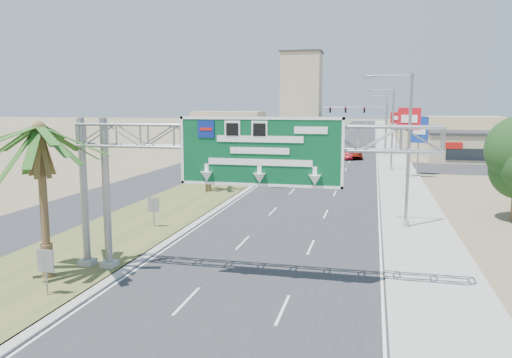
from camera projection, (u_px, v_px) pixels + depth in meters
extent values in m
cube|color=#28282B|center=(351.00, 139.00, 119.24)|extent=(12.00, 300.00, 0.02)
cube|color=#9E9B93|center=(387.00, 140.00, 117.31)|extent=(4.00, 300.00, 0.10)
cube|color=#445726|center=(309.00, 138.00, 121.50)|extent=(7.00, 300.00, 0.12)
cube|color=#28282B|center=(281.00, 138.00, 123.09)|extent=(8.00, 300.00, 0.02)
cylinder|color=gray|center=(106.00, 195.00, 24.03)|extent=(0.36, 0.36, 7.40)
cylinder|color=gray|center=(84.00, 194.00, 24.30)|extent=(0.36, 0.36, 7.40)
cube|color=#9E9B93|center=(110.00, 265.00, 24.54)|extent=(0.70, 0.70, 0.40)
cube|color=#9E9B93|center=(88.00, 263.00, 24.81)|extent=(0.70, 0.70, 0.40)
cube|color=#084D27|center=(260.00, 152.00, 21.49)|extent=(7.20, 0.12, 3.00)
cube|color=navy|center=(206.00, 129.00, 21.82)|extent=(0.75, 0.03, 0.75)
cone|color=white|center=(259.00, 178.00, 21.58)|extent=(0.56, 0.56, 0.45)
cylinder|color=brown|center=(44.00, 205.00, 22.59)|extent=(0.36, 0.36, 7.00)
cylinder|color=brown|center=(47.00, 262.00, 22.97)|extent=(0.54, 0.54, 1.68)
cylinder|color=brown|center=(208.00, 166.00, 45.91)|extent=(0.36, 0.36, 5.00)
cylinder|color=brown|center=(208.00, 186.00, 46.19)|extent=(0.54, 0.54, 1.20)
cylinder|color=brown|center=(250.00, 147.00, 61.26)|extent=(0.36, 0.36, 5.80)
cylinder|color=brown|center=(250.00, 165.00, 61.59)|extent=(0.54, 0.54, 1.39)
cylinder|color=brown|center=(277.00, 142.00, 78.69)|extent=(0.36, 0.36, 4.50)
cylinder|color=brown|center=(277.00, 153.00, 78.94)|extent=(0.54, 0.54, 1.08)
cylinder|color=brown|center=(296.00, 134.00, 96.94)|extent=(0.36, 0.36, 5.20)
cylinder|color=brown|center=(296.00, 144.00, 97.23)|extent=(0.54, 0.54, 1.25)
cylinder|color=brown|center=(311.00, 129.00, 121.05)|extent=(0.36, 0.36, 4.80)
cylinder|color=brown|center=(311.00, 136.00, 121.31)|extent=(0.54, 0.54, 1.15)
cylinder|color=gray|center=(409.00, 152.00, 32.07)|extent=(0.20, 0.20, 10.00)
cylinder|color=gray|center=(389.00, 76.00, 31.68)|extent=(2.80, 0.12, 0.12)
cube|color=slate|center=(367.00, 78.00, 32.01)|extent=(0.50, 0.22, 0.18)
cylinder|color=#9E9B93|center=(405.00, 224.00, 32.76)|extent=(0.44, 0.44, 0.50)
cylinder|color=gray|center=(392.00, 130.00, 60.96)|extent=(0.20, 0.20, 10.00)
cylinder|color=gray|center=(382.00, 90.00, 60.57)|extent=(2.80, 0.12, 0.12)
cube|color=slate|center=(370.00, 91.00, 60.90)|extent=(0.50, 0.22, 0.18)
cylinder|color=#9E9B93|center=(391.00, 169.00, 61.65)|extent=(0.44, 0.44, 0.50)
cylinder|color=gray|center=(386.00, 121.00, 95.63)|extent=(0.20, 0.20, 10.00)
cylinder|color=gray|center=(379.00, 96.00, 95.24)|extent=(2.80, 0.12, 0.12)
cube|color=slate|center=(372.00, 96.00, 95.57)|extent=(0.50, 0.22, 0.18)
cylinder|color=#9E9B93|center=(385.00, 146.00, 96.32)|extent=(0.44, 0.44, 0.50)
cylinder|color=gray|center=(386.00, 131.00, 80.43)|extent=(0.28, 0.28, 8.00)
cylinder|color=gray|center=(355.00, 107.00, 81.03)|extent=(10.00, 0.18, 0.18)
cube|color=black|center=(364.00, 110.00, 80.55)|extent=(0.32, 0.18, 0.95)
cube|color=black|center=(346.00, 110.00, 81.23)|extent=(0.32, 0.18, 0.95)
cube|color=black|center=(330.00, 110.00, 81.80)|extent=(0.32, 0.18, 0.95)
sphere|color=red|center=(364.00, 108.00, 80.39)|extent=(0.22, 0.22, 0.22)
imported|color=black|center=(387.00, 112.00, 80.00)|extent=(0.16, 0.16, 0.60)
cylinder|color=#9E9B93|center=(385.00, 153.00, 80.97)|extent=(0.56, 0.56, 0.60)
cube|color=tan|center=(493.00, 148.00, 71.59)|extent=(18.00, 10.00, 4.00)
cylinder|color=gray|center=(46.00, 277.00, 20.72)|extent=(0.08, 0.08, 1.80)
cube|color=slate|center=(45.00, 261.00, 20.62)|extent=(0.75, 0.06, 0.95)
cylinder|color=gray|center=(154.00, 215.00, 32.44)|extent=(0.08, 0.08, 1.80)
cube|color=slate|center=(154.00, 205.00, 32.34)|extent=(0.75, 0.06, 0.95)
cube|color=tan|center=(301.00, 87.00, 258.78)|extent=(20.00, 16.00, 35.00)
cube|color=tan|center=(229.00, 120.00, 177.16)|extent=(24.00, 14.00, 6.00)
cube|color=tan|center=(463.00, 125.00, 140.97)|extent=(20.00, 12.00, 5.00)
imported|color=black|center=(281.00, 177.00, 50.87)|extent=(2.33, 4.79, 1.57)
imported|color=maroon|center=(347.00, 155.00, 74.38)|extent=(1.89, 4.16, 1.32)
imported|color=gray|center=(353.00, 154.00, 75.43)|extent=(2.87, 5.74, 1.56)
imported|color=black|center=(317.00, 148.00, 86.54)|extent=(2.36, 4.68, 1.30)
cylinder|color=gray|center=(408.00, 142.00, 54.68)|extent=(0.20, 0.20, 7.96)
cube|color=red|center=(409.00, 119.00, 54.30)|extent=(2.42, 0.48, 2.40)
cube|color=white|center=(409.00, 119.00, 54.13)|extent=(1.68, 0.17, 0.84)
cylinder|color=gray|center=(418.00, 145.00, 57.28)|extent=(0.20, 0.20, 6.95)
cube|color=#103198|center=(419.00, 130.00, 57.02)|extent=(1.99, 0.93, 3.00)
cube|color=white|center=(419.00, 130.00, 56.84)|extent=(1.34, 0.49, 1.05)
cylinder|color=gray|center=(397.00, 133.00, 81.76)|extent=(0.20, 0.20, 7.09)
cube|color=#B20E12|center=(398.00, 118.00, 81.40)|extent=(2.22, 0.73, 1.80)
cube|color=white|center=(398.00, 118.00, 81.23)|extent=(1.52, 0.35, 0.63)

